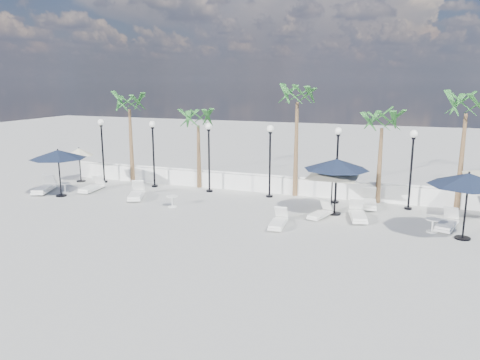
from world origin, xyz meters
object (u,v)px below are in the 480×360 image
(lounger_3, at_px, (278,222))
(parasol_cream_sq_a, at_px, (333,171))
(lounger_1, at_px, (92,187))
(parasol_navy_mid, at_px, (336,165))
(parasol_cream_small, at_px, (79,152))
(parasol_navy_left, at_px, (58,155))
(lounger_7, at_px, (447,223))
(lounger_5, at_px, (358,214))
(parasol_navy_right, at_px, (469,180))
(lounger_2, at_px, (136,194))
(lounger_0, at_px, (44,188))
(lounger_6, at_px, (320,213))
(lounger_4, at_px, (369,202))

(lounger_3, distance_m, parasol_cream_sq_a, 3.81)
(lounger_1, bearing_deg, parasol_navy_mid, -5.17)
(parasol_navy_mid, relative_size, parasol_cream_small, 1.41)
(parasol_navy_left, relative_size, parasol_navy_mid, 0.98)
(lounger_1, distance_m, lounger_7, 18.29)
(lounger_1, xyz_separation_m, parasol_cream_sq_a, (13.33, 0.20, 1.80))
(lounger_3, xyz_separation_m, lounger_5, (3.06, 2.24, 0.03))
(parasol_navy_left, relative_size, parasol_navy_right, 0.97)
(lounger_2, distance_m, parasol_navy_left, 4.66)
(lounger_0, bearing_deg, lounger_5, -18.26)
(lounger_2, bearing_deg, parasol_navy_mid, -20.37)
(parasol_navy_mid, distance_m, parasol_navy_right, 5.57)
(lounger_1, height_order, parasol_cream_small, parasol_cream_small)
(lounger_6, bearing_deg, parasol_navy_left, -160.41)
(lounger_0, relative_size, lounger_1, 1.13)
(lounger_1, bearing_deg, lounger_2, -15.70)
(lounger_3, distance_m, lounger_7, 7.07)
(parasol_navy_right, bearing_deg, lounger_0, 178.79)
(lounger_3, height_order, lounger_6, lounger_3)
(lounger_0, xyz_separation_m, lounger_6, (15.27, 0.48, -0.06))
(lounger_5, distance_m, parasol_cream_sq_a, 2.29)
(lounger_4, bearing_deg, lounger_6, -132.14)
(lounger_3, height_order, lounger_5, lounger_5)
(lounger_3, relative_size, lounger_7, 0.90)
(lounger_4, height_order, parasol_navy_right, parasol_navy_right)
(lounger_6, bearing_deg, parasol_navy_mid, 73.00)
(lounger_3, bearing_deg, lounger_7, 13.17)
(parasol_cream_sq_a, xyz_separation_m, parasol_cream_small, (-15.61, 1.71, -0.22))
(lounger_4, bearing_deg, lounger_3, -131.86)
(lounger_1, xyz_separation_m, lounger_7, (18.28, -0.46, 0.00))
(lounger_6, bearing_deg, lounger_3, -109.50)
(lounger_4, relative_size, parasol_navy_right, 0.71)
(lounger_7, distance_m, parasol_cream_sq_a, 5.31)
(lounger_3, xyz_separation_m, parasol_cream_sq_a, (1.77, 2.85, 1.82))
(parasol_navy_mid, bearing_deg, lounger_5, -25.36)
(lounger_3, bearing_deg, lounger_0, 168.95)
(lounger_2, distance_m, parasol_cream_sq_a, 10.26)
(lounger_5, bearing_deg, lounger_7, -13.66)
(lounger_0, distance_m, lounger_5, 16.93)
(lounger_2, height_order, parasol_navy_left, parasol_navy_left)
(lounger_2, bearing_deg, lounger_1, 145.73)
(lounger_6, bearing_deg, lounger_2, -164.40)
(lounger_0, height_order, parasol_navy_left, parasol_navy_left)
(lounger_5, xyz_separation_m, parasol_navy_mid, (-1.12, 0.53, 2.10))
(lounger_5, bearing_deg, lounger_4, 70.20)
(parasol_navy_left, distance_m, parasol_cream_small, 3.72)
(parasol_cream_small, bearing_deg, lounger_3, -18.23)
(lounger_1, distance_m, lounger_6, 13.00)
(parasol_cream_sq_a, bearing_deg, lounger_6, -111.68)
(lounger_1, xyz_separation_m, lounger_6, (12.98, -0.68, -0.03))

